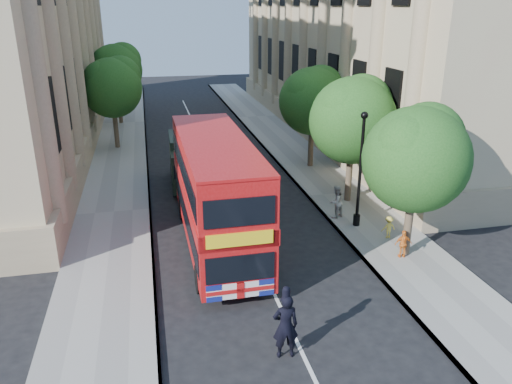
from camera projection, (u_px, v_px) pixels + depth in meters
ground at (285, 317)px, 16.03m from camera, size 120.00×120.00×0.00m
pavement_right at (339, 194)px, 26.32m from camera, size 3.50×80.00×0.12m
pavement_left at (114, 213)px, 23.99m from camera, size 3.50×80.00×0.12m
building_right at (378, 11)px, 37.62m from camera, size 12.00×38.00×18.00m
tree_right_near at (417, 154)px, 18.50m from camera, size 4.00×4.00×6.08m
tree_right_mid at (353, 116)px, 23.92m from camera, size 4.20×4.20×6.37m
tree_right_far at (313, 97)px, 29.45m from camera, size 4.00×4.00×6.15m
tree_left_far at (112, 84)px, 33.41m from camera, size 4.00×4.00×6.30m
tree_left_back at (117, 67)px, 40.63m from camera, size 4.20×4.20×6.65m
lamp_post at (360, 175)px, 21.65m from camera, size 0.32×0.32×5.16m
double_decker_bus at (216, 190)px, 19.94m from camera, size 2.69×9.72×4.47m
box_van at (189, 163)px, 27.32m from camera, size 2.07×4.79×2.71m
police_constable at (285, 326)px, 13.93m from camera, size 0.77×0.53×2.01m
woman_pedestrian at (336, 202)px, 23.05m from camera, size 0.94×0.88×1.55m
child_a at (403, 244)px, 19.42m from camera, size 0.70×0.36×1.14m
child_b at (389, 227)px, 21.11m from camera, size 0.64×0.39×0.96m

